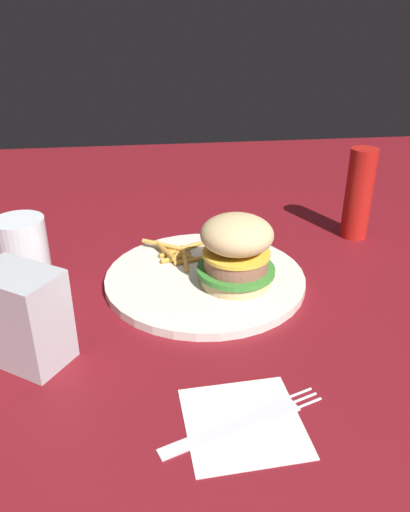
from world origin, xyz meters
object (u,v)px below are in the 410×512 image
Objects in this scene: fork at (245,419)px; napkin at (243,422)px; drink_glass at (24,258)px; ketchup_bottle at (359,194)px; fries_pile at (178,253)px; sandwich at (236,249)px; plate at (205,279)px; napkin_dispenser at (23,317)px.

napkin is at bearing 110.03° from fork.
fork is at bearing -139.26° from drink_glass.
ketchup_bottle is (0.39, -0.27, 0.07)m from napkin.
fries_pile is at bearing 6.40° from fork.
fork is at bearing 171.94° from sandwich.
ketchup_bottle is (0.39, -0.27, 0.07)m from fork.
napkin is 0.48m from ketchup_bottle.
sandwich is (-0.02, -0.04, 0.05)m from plate.
fries_pile is 0.31m from ketchup_bottle.
sandwich is at bearing -140.08° from fries_pile.
napkin_dispenser reaches higher than drink_glass.
sandwich reaches higher than fork.
napkin is at bearing -179.45° from plate.
sandwich is 0.12m from fries_pile.
fork is (-0.27, -0.00, -0.00)m from plate.
sandwich is at bearing -8.38° from napkin.
fork is 1.54× the size of napkin_dispenser.
ketchup_bottle is at bearing -116.74° from napkin_dispenser.
plate is 1.87× the size of ketchup_bottle.
napkin is at bearing 171.62° from sandwich.
fork is (-0.33, -0.04, -0.01)m from fries_pile.
napkin_dispenser reaches higher than napkin.
plate is 0.27m from fork.
plate is 2.56× the size of napkin.
ketchup_bottle reaches higher than napkin.
ketchup_bottle is at bearing -78.40° from fries_pile.
drink_glass is at bearing 81.02° from sandwich.
sandwich and napkin_dispenser have the same top height.
napkin is 1.09× the size of drink_glass.
drink_glass is (-0.04, 0.21, 0.03)m from fries_pile.
fries_pile is (0.09, 0.07, -0.04)m from sandwich.
plate reaches higher than fork.
fries_pile is 0.94× the size of napkin.
plate is at bearing 59.82° from sandwich.
ketchup_bottle is (0.06, -0.30, 0.06)m from fries_pile.
sandwich reaches higher than plate.
drink_glass reaches higher than fork.
napkin_dispenser reaches higher than fork.
fries_pile is at bearing 39.92° from sandwich.
fork is (-0.25, 0.03, -0.06)m from sandwich.
drink_glass is at bearing 40.51° from napkin.
fries_pile is at bearing 101.60° from ketchup_bottle.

